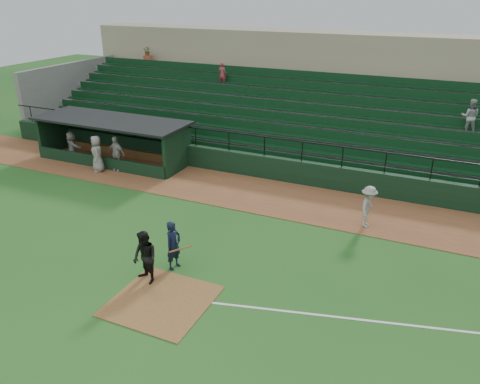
% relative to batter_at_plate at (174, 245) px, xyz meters
% --- Properties ---
extents(ground, '(90.00, 90.00, 0.00)m').
position_rel_batter_at_plate_xyz_m(ground, '(0.66, -0.87, -0.90)').
color(ground, '#22591C').
rests_on(ground, ground).
extents(warning_track, '(40.00, 4.00, 0.03)m').
position_rel_batter_at_plate_xyz_m(warning_track, '(0.66, 7.13, -0.88)').
color(warning_track, brown).
rests_on(warning_track, ground).
extents(home_plate_dirt, '(3.00, 3.00, 0.03)m').
position_rel_batter_at_plate_xyz_m(home_plate_dirt, '(0.66, -1.87, -0.88)').
color(home_plate_dirt, brown).
rests_on(home_plate_dirt, ground).
extents(foul_line, '(17.49, 4.44, 0.01)m').
position_rel_batter_at_plate_xyz_m(foul_line, '(8.66, 0.33, -0.89)').
color(foul_line, white).
rests_on(foul_line, ground).
extents(stadium_structure, '(38.00, 13.08, 6.40)m').
position_rel_batter_at_plate_xyz_m(stadium_structure, '(0.66, 15.59, 1.41)').
color(stadium_structure, black).
rests_on(stadium_structure, ground).
extents(dugout, '(8.90, 3.20, 2.42)m').
position_rel_batter_at_plate_xyz_m(dugout, '(-9.09, 8.69, 0.44)').
color(dugout, black).
rests_on(dugout, ground).
extents(batter_at_plate, '(1.06, 0.73, 1.79)m').
position_rel_batter_at_plate_xyz_m(batter_at_plate, '(0.00, 0.00, 0.00)').
color(batter_at_plate, black).
rests_on(batter_at_plate, ground).
extents(umpire, '(1.11, 1.00, 1.86)m').
position_rel_batter_at_plate_xyz_m(umpire, '(-0.39, -1.15, 0.04)').
color(umpire, black).
rests_on(umpire, ground).
extents(runner, '(0.72, 1.18, 1.77)m').
position_rel_batter_at_plate_xyz_m(runner, '(5.58, 5.93, 0.02)').
color(runner, '#9F9A95').
rests_on(runner, warning_track).
extents(dugout_player_a, '(1.15, 0.56, 1.91)m').
position_rel_batter_at_plate_xyz_m(dugout_player_a, '(-7.88, 6.97, 0.09)').
color(dugout_player_a, '#A9A49E').
rests_on(dugout_player_a, warning_track).
extents(dugout_player_b, '(1.10, 1.13, 1.96)m').
position_rel_batter_at_plate_xyz_m(dugout_player_b, '(-8.76, 6.48, 0.11)').
color(dugout_player_b, gray).
rests_on(dugout_player_b, warning_track).
extents(dugout_player_c, '(1.64, 1.13, 1.70)m').
position_rel_batter_at_plate_xyz_m(dugout_player_c, '(-11.21, 7.26, -0.01)').
color(dugout_player_c, '#9D9893').
rests_on(dugout_player_c, warning_track).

